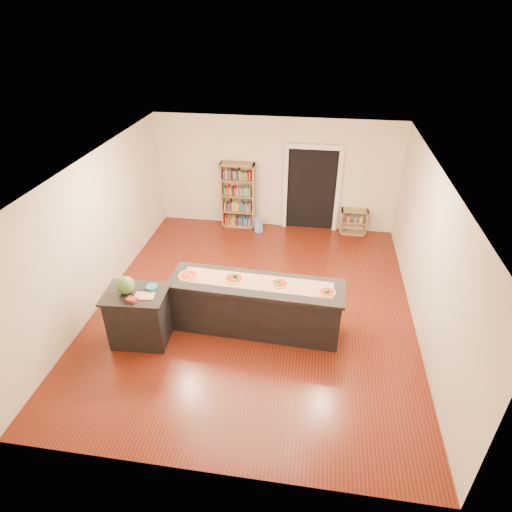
# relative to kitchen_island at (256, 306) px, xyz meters

# --- Properties ---
(room) EXTENTS (6.00, 7.00, 2.80)m
(room) POSITION_rel_kitchen_island_xyz_m (-0.13, 0.66, 0.90)
(room) COLOR beige
(room) RESTS_ON ground
(doorway) EXTENTS (1.40, 0.09, 2.21)m
(doorway) POSITION_rel_kitchen_island_xyz_m (0.77, 4.13, 0.70)
(doorway) COLOR black
(doorway) RESTS_ON room
(kitchen_island) EXTENTS (3.01, 0.81, 0.99)m
(kitchen_island) POSITION_rel_kitchen_island_xyz_m (0.00, 0.00, 0.00)
(kitchen_island) COLOR black
(kitchen_island) RESTS_ON ground
(side_counter) EXTENTS (1.02, 0.75, 1.01)m
(side_counter) POSITION_rel_kitchen_island_xyz_m (-1.92, -0.60, 0.01)
(side_counter) COLOR black
(side_counter) RESTS_ON ground
(bookshelf) EXTENTS (0.85, 0.30, 1.70)m
(bookshelf) POSITION_rel_kitchen_island_xyz_m (-1.07, 3.96, 0.35)
(bookshelf) COLOR #987849
(bookshelf) RESTS_ON ground
(low_shelf) EXTENTS (0.65, 0.28, 0.65)m
(low_shelf) POSITION_rel_kitchen_island_xyz_m (1.88, 3.97, -0.17)
(low_shelf) COLOR #987849
(low_shelf) RESTS_ON ground
(waste_bin) EXTENTS (0.23, 0.23, 0.33)m
(waste_bin) POSITION_rel_kitchen_island_xyz_m (-0.50, 3.74, -0.33)
(waste_bin) COLOR #6696E5
(waste_bin) RESTS_ON ground
(kraft_paper) EXTENTS (2.63, 0.59, 0.00)m
(kraft_paper) POSITION_rel_kitchen_island_xyz_m (0.00, 0.03, 0.49)
(kraft_paper) COLOR #946E4C
(kraft_paper) RESTS_ON kitchen_island
(watermelon) EXTENTS (0.30, 0.30, 0.30)m
(watermelon) POSITION_rel_kitchen_island_xyz_m (-2.05, -0.62, 0.66)
(watermelon) COLOR #144214
(watermelon) RESTS_ON side_counter
(cutting_board) EXTENTS (0.34, 0.25, 0.02)m
(cutting_board) POSITION_rel_kitchen_island_xyz_m (-1.73, -0.68, 0.52)
(cutting_board) COLOR tan
(cutting_board) RESTS_ON side_counter
(package_red) EXTENTS (0.18, 0.15, 0.06)m
(package_red) POSITION_rel_kitchen_island_xyz_m (-1.88, -0.83, 0.54)
(package_red) COLOR maroon
(package_red) RESTS_ON side_counter
(package_teal) EXTENTS (0.20, 0.20, 0.07)m
(package_teal) POSITION_rel_kitchen_island_xyz_m (-1.67, -0.48, 0.55)
(package_teal) COLOR #195966
(package_teal) RESTS_ON side_counter
(pizza_a) EXTENTS (0.34, 0.34, 0.02)m
(pizza_a) POSITION_rel_kitchen_island_xyz_m (-1.20, 0.03, 0.51)
(pizza_a) COLOR tan
(pizza_a) RESTS_ON kitchen_island
(pizza_b) EXTENTS (0.35, 0.35, 0.02)m
(pizza_b) POSITION_rel_kitchen_island_xyz_m (-0.40, 0.06, 0.51)
(pizza_b) COLOR tan
(pizza_b) RESTS_ON kitchen_island
(pizza_c) EXTENTS (0.30, 0.30, 0.02)m
(pizza_c) POSITION_rel_kitchen_island_xyz_m (0.40, 0.03, 0.51)
(pizza_c) COLOR tan
(pizza_c) RESTS_ON kitchen_island
(pizza_d) EXTENTS (0.28, 0.28, 0.02)m
(pizza_d) POSITION_rel_kitchen_island_xyz_m (1.20, -0.10, 0.51)
(pizza_d) COLOR tan
(pizza_d) RESTS_ON kitchen_island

